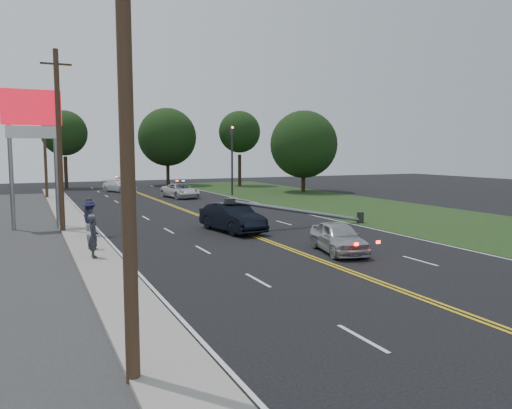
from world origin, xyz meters
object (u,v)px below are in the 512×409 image
emergency_a (180,191)px  bystander_b (92,231)px  utility_pole_near (126,121)px  utility_pole_mid (59,141)px  bystander_a (93,237)px  traffic_signal (232,154)px  utility_pole_far (45,145)px  bystander_c (90,218)px  waiting_sedan (338,237)px  pylon_sign (32,125)px  fallen_streetlight (307,212)px  crashed_sedan (232,217)px  emergency_b (120,186)px  bystander_d (89,216)px

emergency_a → bystander_b: bystander_b is taller
utility_pole_near → utility_pole_mid: (0.00, 20.00, 0.00)m
utility_pole_near → bystander_a: bearing=86.7°
utility_pole_mid → bystander_a: utility_pole_mid is taller
utility_pole_mid → utility_pole_near: bearing=-90.0°
traffic_signal → utility_pole_far: size_ratio=0.70×
utility_pole_far → bystander_c: 24.83m
utility_pole_far → waiting_sedan: size_ratio=2.46×
utility_pole_mid → utility_pole_far: (0.00, 22.00, 0.00)m
traffic_signal → bystander_c: traffic_signal is taller
pylon_sign → utility_pole_far: size_ratio=0.80×
utility_pole_mid → utility_pole_far: same height
utility_pole_far → fallen_streetlight: bearing=-62.8°
pylon_sign → bystander_b: pylon_sign is taller
bystander_a → bystander_c: size_ratio=0.96×
bystander_a → pylon_sign: bearing=6.2°
utility_pole_far → crashed_sedan: bearing=-71.3°
pylon_sign → emergency_b: pylon_sign is taller
waiting_sedan → crashed_sedan: bearing=118.6°
emergency_a → bystander_d: bystander_d is taller
traffic_signal → emergency_b: size_ratio=1.53×
emergency_b → pylon_sign: bearing=-136.5°
bystander_d → utility_pole_far: bearing=-10.0°
fallen_streetlight → traffic_signal: bearing=79.4°
waiting_sedan → emergency_a: size_ratio=0.82×
bystander_a → crashed_sedan: bearing=-65.5°
fallen_streetlight → bystander_b: 12.72m
fallen_streetlight → waiting_sedan: (-2.57, -7.11, -0.23)m
bystander_b → bystander_c: bearing=-21.5°
waiting_sedan → utility_pole_mid: bearing=146.7°
fallen_streetlight → utility_pole_mid: utility_pole_mid is taller
waiting_sedan → bystander_d: bearing=150.1°
crashed_sedan → waiting_sedan: (2.13, -7.38, -0.12)m
utility_pole_mid → utility_pole_far: 22.00m
bystander_b → crashed_sedan: bearing=-88.8°
fallen_streetlight → crashed_sedan: 4.70m
utility_pole_mid → emergency_b: utility_pole_mid is taller
emergency_b → bystander_d: size_ratio=2.31×
pylon_sign → utility_pole_far: (1.30, 20.00, -0.91)m
utility_pole_mid → bystander_b: 7.54m
emergency_b → bystander_a: bearing=-127.9°
crashed_sedan → bystander_d: size_ratio=2.48×
crashed_sedan → pylon_sign: bearing=141.7°
utility_pole_near → bystander_a: utility_pole_near is taller
utility_pole_far → waiting_sedan: utility_pole_far is taller
bystander_b → bystander_c: (0.33, 3.75, 0.13)m
fallen_streetlight → utility_pole_near: size_ratio=0.94×
traffic_signal → bystander_a: size_ratio=4.00×
traffic_signal → emergency_b: traffic_signal is taller
traffic_signal → waiting_sedan: size_ratio=1.74×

